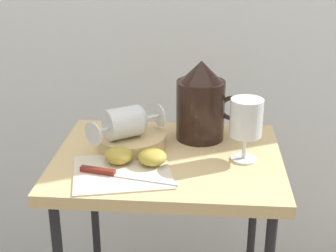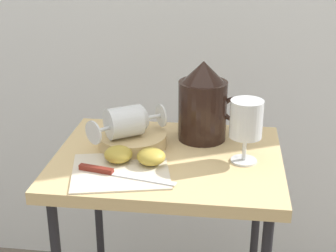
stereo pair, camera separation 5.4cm
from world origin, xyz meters
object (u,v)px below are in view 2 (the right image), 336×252
object	(u,v)px
wine_glass_tipped_far	(126,122)
apple_half_right	(151,157)
basket_tray	(132,140)
wine_glass_upright	(246,122)
pitcher	(203,108)
apple_half_left	(118,154)
knife	(112,172)
table	(168,184)
wine_glass_tipped_near	(125,122)

from	to	relation	value
wine_glass_tipped_far	apple_half_right	distance (m)	0.13
basket_tray	wine_glass_upright	size ratio (longest dim) A/B	1.13
wine_glass_upright	wine_glass_tipped_far	distance (m)	0.31
pitcher	apple_half_left	bearing A→B (deg)	-137.47
wine_glass_upright	apple_half_left	bearing A→B (deg)	-171.19
pitcher	knife	world-z (taller)	pitcher
table	basket_tray	world-z (taller)	basket_tray
basket_tray	pitcher	world-z (taller)	pitcher
basket_tray	wine_glass_tipped_far	xyz separation A→B (m)	(-0.01, -0.01, 0.05)
basket_tray	table	bearing A→B (deg)	-24.30
wine_glass_tipped_near	wine_glass_tipped_far	world-z (taller)	wine_glass_tipped_near
pitcher	knife	distance (m)	0.32
pitcher	wine_glass_upright	size ratio (longest dim) A/B	1.36
basket_tray	wine_glass_tipped_far	bearing A→B (deg)	-152.65
wine_glass_upright	apple_half_right	bearing A→B (deg)	-167.42
basket_tray	wine_glass_tipped_near	bearing A→B (deg)	-126.72
table	pitcher	bearing A→B (deg)	57.13
basket_tray	wine_glass_tipped_far	world-z (taller)	wine_glass_tipped_far
table	apple_half_right	size ratio (longest dim) A/B	10.76
apple_half_right	knife	world-z (taller)	apple_half_right
wine_glass_tipped_near	knife	size ratio (longest dim) A/B	0.69
apple_half_left	wine_glass_tipped_near	bearing A→B (deg)	88.84
pitcher	wine_glass_upright	distance (m)	0.17
basket_tray	apple_half_left	distance (m)	0.10
table	wine_glass_tipped_near	distance (m)	0.19
pitcher	wine_glass_tipped_far	size ratio (longest dim) A/B	1.34
table	wine_glass_tipped_far	bearing A→B (deg)	161.91
wine_glass_tipped_far	wine_glass_tipped_near	bearing A→B (deg)	-80.42
table	pitcher	size ratio (longest dim) A/B	3.45
apple_half_right	knife	xyz separation A→B (m)	(-0.08, -0.06, -0.01)
table	apple_half_left	bearing A→B (deg)	-154.00
pitcher	apple_half_right	size ratio (longest dim) A/B	3.11
pitcher	wine_glass_tipped_far	xyz separation A→B (m)	(-0.19, -0.08, -0.02)
table	apple_half_right	distance (m)	0.12
knife	apple_half_right	bearing A→B (deg)	38.40
wine_glass_tipped_near	knife	bearing A→B (deg)	-90.85
apple_half_right	wine_glass_tipped_far	bearing A→B (deg)	130.29
pitcher	knife	xyz separation A→B (m)	(-0.19, -0.24, -0.08)
basket_tray	wine_glass_tipped_near	xyz separation A→B (m)	(-0.01, -0.02, 0.06)
basket_tray	pitcher	xyz separation A→B (m)	(0.18, 0.08, 0.07)
table	wine_glass_tipped_far	world-z (taller)	wine_glass_tipped_far
wine_glass_tipped_far	knife	size ratio (longest dim) A/B	0.68
pitcher	basket_tray	bearing A→B (deg)	-156.92
apple_half_right	table	bearing A→B (deg)	60.36
wine_glass_tipped_near	wine_glass_upright	bearing A→B (deg)	-6.86
basket_tray	apple_half_left	world-z (taller)	apple_half_left
basket_tray	apple_half_right	xyz separation A→B (m)	(0.07, -0.10, 0.01)
wine_glass_tipped_far	apple_half_left	size ratio (longest dim) A/B	2.32
basket_tray	apple_half_right	bearing A→B (deg)	-57.28
wine_glass_upright	apple_half_left	xyz separation A→B (m)	(-0.30, -0.05, -0.08)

